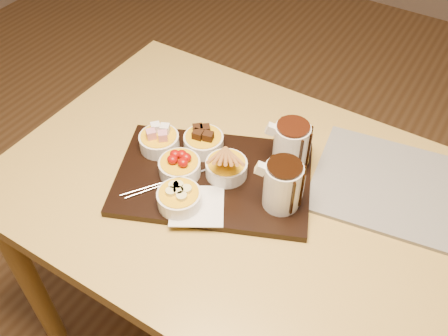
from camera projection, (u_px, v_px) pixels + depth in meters
The scene contains 13 objects.
ground at pixel (243, 334), 1.72m from camera, with size 5.00×5.00×0.00m, color brown.
dining_table at pixel (250, 216), 1.25m from camera, with size 1.20×0.80×0.75m.
serving_board at pixel (213, 178), 1.20m from camera, with size 0.46×0.30×0.02m, color black.
napkin at pixel (197, 206), 1.12m from camera, with size 0.12×0.12×0.00m, color white.
bowl_marshmallows at pixel (159, 142), 1.25m from camera, with size 0.10×0.10×0.04m, color white.
bowl_cake at pixel (204, 142), 1.24m from camera, with size 0.10×0.10×0.04m, color white.
bowl_strawberries at pixel (180, 168), 1.18m from camera, with size 0.10×0.10×0.04m, color white.
bowl_biscotti at pixel (226, 168), 1.18m from camera, with size 0.10×0.10×0.04m, color white.
bowl_bananas at pixel (179, 199), 1.12m from camera, with size 0.10×0.10×0.04m, color white.
pitcher_dark_chocolate at pixel (282, 186), 1.09m from camera, with size 0.08×0.08×0.12m, color silver.
pitcher_milk_chocolate at pixel (291, 146), 1.18m from camera, with size 0.08×0.08×0.12m, color silver.
fondue_skewers at pixel (174, 179), 1.18m from camera, with size 0.26×0.03×0.01m, color silver, non-canonical shape.
newspaper at pixel (395, 187), 1.18m from camera, with size 0.38×0.30×0.01m, color beige.
Camera 1 is at (0.36, -0.70, 1.64)m, focal length 40.00 mm.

